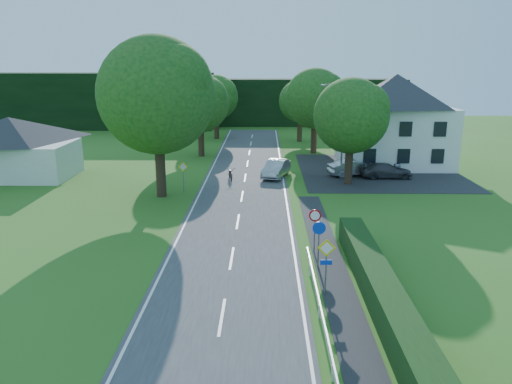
{
  "coord_description": "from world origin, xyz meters",
  "views": [
    {
      "loc": [
        1.66,
        -11.76,
        9.89
      ],
      "look_at": [
        1.15,
        17.33,
        2.14
      ],
      "focal_mm": 35.0,
      "sensor_mm": 36.0,
      "label": 1
    }
  ],
  "objects_px": {
    "parked_car_grey": "(386,171)",
    "parasol": "(376,157)",
    "motorcycle": "(231,174)",
    "parked_car_silver_a": "(353,168)",
    "parked_car_silver_b": "(405,162)",
    "moving_car": "(276,168)",
    "streetlight": "(341,127)"
  },
  "relations": [
    {
      "from": "parked_car_silver_b",
      "to": "parked_car_grey",
      "type": "bearing_deg",
      "value": 111.34
    },
    {
      "from": "motorcycle",
      "to": "parked_car_grey",
      "type": "relative_size",
      "value": 0.47
    },
    {
      "from": "moving_car",
      "to": "parked_car_silver_b",
      "type": "height_order",
      "value": "moving_car"
    },
    {
      "from": "parked_car_silver_a",
      "to": "motorcycle",
      "type": "bearing_deg",
      "value": 83.8
    },
    {
      "from": "motorcycle",
      "to": "parasol",
      "type": "xyz_separation_m",
      "value": [
        13.35,
        5.26,
        0.44
      ]
    },
    {
      "from": "parasol",
      "to": "motorcycle",
      "type": "bearing_deg",
      "value": -158.51
    },
    {
      "from": "moving_car",
      "to": "parked_car_silver_b",
      "type": "distance_m",
      "value": 12.48
    },
    {
      "from": "streetlight",
      "to": "moving_car",
      "type": "relative_size",
      "value": 1.79
    },
    {
      "from": "parked_car_grey",
      "to": "parasol",
      "type": "distance_m",
      "value": 4.29
    },
    {
      "from": "motorcycle",
      "to": "parked_car_silver_b",
      "type": "distance_m",
      "value": 16.53
    },
    {
      "from": "streetlight",
      "to": "parked_car_silver_b",
      "type": "xyz_separation_m",
      "value": [
        6.61,
        3.83,
        -3.78
      ]
    },
    {
      "from": "parked_car_grey",
      "to": "parked_car_silver_a",
      "type": "bearing_deg",
      "value": 73.5
    },
    {
      "from": "parked_car_silver_b",
      "to": "motorcycle",
      "type": "bearing_deg",
      "value": 72.43
    },
    {
      "from": "streetlight",
      "to": "motorcycle",
      "type": "relative_size",
      "value": 3.9
    },
    {
      "from": "parked_car_grey",
      "to": "parked_car_silver_b",
      "type": "distance_m",
      "value": 4.44
    },
    {
      "from": "motorcycle",
      "to": "parked_car_silver_b",
      "type": "height_order",
      "value": "parked_car_silver_b"
    },
    {
      "from": "motorcycle",
      "to": "parked_car_silver_a",
      "type": "relative_size",
      "value": 0.47
    },
    {
      "from": "streetlight",
      "to": "moving_car",
      "type": "xyz_separation_m",
      "value": [
        -5.4,
        0.41,
        -3.69
      ]
    },
    {
      "from": "moving_car",
      "to": "parked_car_grey",
      "type": "height_order",
      "value": "moving_car"
    },
    {
      "from": "motorcycle",
      "to": "parked_car_silver_a",
      "type": "xyz_separation_m",
      "value": [
        10.6,
        1.79,
        0.17
      ]
    },
    {
      "from": "streetlight",
      "to": "parasol",
      "type": "relative_size",
      "value": 3.68
    },
    {
      "from": "parked_car_grey",
      "to": "parked_car_silver_b",
      "type": "height_order",
      "value": "parked_car_silver_b"
    },
    {
      "from": "parasol",
      "to": "parked_car_grey",
      "type": "bearing_deg",
      "value": -90.2
    },
    {
      "from": "moving_car",
      "to": "parked_car_grey",
      "type": "bearing_deg",
      "value": 14.81
    },
    {
      "from": "parked_car_silver_a",
      "to": "parked_car_grey",
      "type": "distance_m",
      "value": 2.85
    },
    {
      "from": "motorcycle",
      "to": "parked_car_grey",
      "type": "bearing_deg",
      "value": -6.07
    },
    {
      "from": "parked_car_silver_a",
      "to": "parked_car_silver_b",
      "type": "bearing_deg",
      "value": -77.52
    },
    {
      "from": "parked_car_silver_a",
      "to": "parked_car_grey",
      "type": "height_order",
      "value": "parked_car_silver_a"
    },
    {
      "from": "moving_car",
      "to": "parasol",
      "type": "distance_m",
      "value": 10.31
    },
    {
      "from": "parasol",
      "to": "parked_car_silver_a",
      "type": "bearing_deg",
      "value": -128.39
    },
    {
      "from": "moving_car",
      "to": "motorcycle",
      "type": "bearing_deg",
      "value": -146.56
    },
    {
      "from": "streetlight",
      "to": "parked_car_silver_a",
      "type": "xyz_separation_m",
      "value": [
        1.34,
        1.0,
        -3.71
      ]
    }
  ]
}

